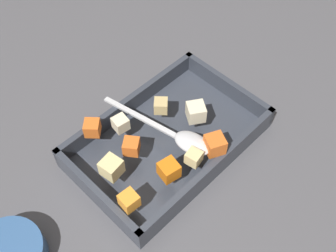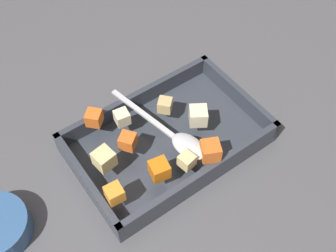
{
  "view_description": "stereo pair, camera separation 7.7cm",
  "coord_description": "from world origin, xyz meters",
  "views": [
    {
      "loc": [
        0.31,
        0.34,
        0.68
      ],
      "look_at": [
        -0.02,
        0.01,
        0.06
      ],
      "focal_mm": 43.77,
      "sensor_mm": 36.0,
      "label": 1
    },
    {
      "loc": [
        0.25,
        0.39,
        0.68
      ],
      "look_at": [
        -0.02,
        0.01,
        0.06
      ],
      "focal_mm": 43.77,
      "sensor_mm": 36.0,
      "label": 2
    }
  ],
  "objects": [
    {
      "name": "potato_chunk_corner_nw",
      "position": [
        0.04,
        -0.05,
        0.07
      ],
      "size": [
        0.03,
        0.03,
        0.03
      ],
      "primitive_type": "cube",
      "rotation": [
        0.0,
        0.0,
        6.13
      ],
      "color": "beige",
      "rests_on": "baking_dish"
    },
    {
      "name": "carrot_chunk_under_handle",
      "position": [
        0.05,
        0.08,
        0.07
      ],
      "size": [
        0.04,
        0.04,
        0.03
      ],
      "primitive_type": "cube",
      "rotation": [
        0.0,
        0.0,
        6.1
      ],
      "color": "orange",
      "rests_on": "baking_dish"
    },
    {
      "name": "ground_plane",
      "position": [
        0.0,
        0.0,
        0.0
      ],
      "size": [
        4.0,
        4.0,
        0.0
      ],
      "primitive_type": "plane",
      "color": "#4C4C51"
    },
    {
      "name": "carrot_chunk_near_left",
      "position": [
        0.06,
        0.0,
        0.07
      ],
      "size": [
        0.04,
        0.04,
        0.03
      ],
      "primitive_type": "cube",
      "rotation": [
        0.0,
        0.0,
        5.36
      ],
      "color": "orange",
      "rests_on": "baking_dish"
    },
    {
      "name": "carrot_chunk_back_center",
      "position": [
        0.09,
        -0.08,
        0.07
      ],
      "size": [
        0.04,
        0.04,
        0.03
      ],
      "primitive_type": "cube",
      "rotation": [
        0.0,
        0.0,
        0.75
      ],
      "color": "orange",
      "rests_on": "baking_dish"
    },
    {
      "name": "serving_spoon",
      "position": [
        -0.02,
        0.06,
        0.06
      ],
      "size": [
        0.07,
        0.24,
        0.02
      ],
      "rotation": [
        0.0,
        0.0,
        4.91
      ],
      "color": "silver",
      "rests_on": "baking_dish"
    },
    {
      "name": "carrot_chunk_mid_left",
      "position": [
        -0.05,
        0.11,
        0.07
      ],
      "size": [
        0.04,
        0.04,
        0.03
      ],
      "primitive_type": "cube",
      "rotation": [
        0.0,
        0.0,
        2.69
      ],
      "color": "orange",
      "rests_on": "baking_dish"
    },
    {
      "name": "potato_chunk_mid_right",
      "position": [
        -0.08,
        0.03,
        0.07
      ],
      "size": [
        0.05,
        0.05,
        0.03
      ],
      "primitive_type": "cube",
      "rotation": [
        0.0,
        0.0,
        5.7
      ],
      "color": "beige",
      "rests_on": "baking_dish"
    },
    {
      "name": "carrot_chunk_rim_edge",
      "position": [
        0.14,
        0.08,
        0.07
      ],
      "size": [
        0.03,
        0.03,
        0.03
      ],
      "primitive_type": "cube",
      "rotation": [
        0.0,
        0.0,
        1.49
      ],
      "color": "orange",
      "rests_on": "baking_dish"
    },
    {
      "name": "potato_chunk_far_right",
      "position": [
        0.12,
        0.01,
        0.07
      ],
      "size": [
        0.04,
        0.04,
        0.03
      ],
      "primitive_type": "cube",
      "rotation": [
        0.0,
        0.0,
        1.72
      ],
      "color": "#E0CC89",
      "rests_on": "baking_dish"
    },
    {
      "name": "potato_chunk_corner_sw",
      "position": [
        0.0,
        0.1,
        0.07
      ],
      "size": [
        0.03,
        0.03,
        0.03
      ],
      "primitive_type": "cube",
      "rotation": [
        0.0,
        0.0,
        0.19
      ],
      "color": "#E0CC89",
      "rests_on": "baking_dish"
    },
    {
      "name": "baking_dish",
      "position": [
        -0.02,
        0.01,
        0.02
      ],
      "size": [
        0.37,
        0.23,
        0.05
      ],
      "color": "#333842",
      "rests_on": "ground_plane"
    },
    {
      "name": "potato_chunk_near_spoon",
      "position": [
        -0.04,
        -0.03,
        0.07
      ],
      "size": [
        0.04,
        0.04,
        0.03
      ],
      "primitive_type": "cube",
      "rotation": [
        0.0,
        0.0,
        2.31
      ],
      "color": "tan",
      "rests_on": "baking_dish"
    }
  ]
}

